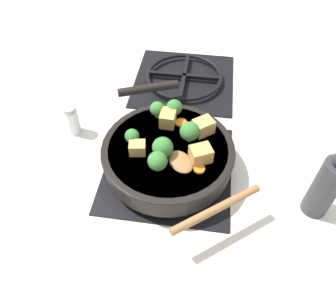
{
  "coord_description": "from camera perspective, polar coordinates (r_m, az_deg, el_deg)",
  "views": [
    {
      "loc": [
        0.07,
        -0.49,
        0.64
      ],
      "look_at": [
        0.0,
        0.0,
        0.08
      ],
      "focal_mm": 35.0,
      "sensor_mm": 36.0,
      "label": 1
    }
  ],
  "objects": [
    {
      "name": "broccoli_floret_center_top",
      "position": [
        0.75,
        3.79,
        2.7
      ],
      "size": [
        0.05,
        0.05,
        0.05
      ],
      "color": "#709956",
      "rests_on": "skillet_pan"
    },
    {
      "name": "broccoli_floret_north_edge",
      "position": [
        0.75,
        -6.2,
        2.13
      ],
      "size": [
        0.03,
        0.03,
        0.04
      ],
      "color": "#709956",
      "rests_on": "skillet_pan"
    },
    {
      "name": "ground_plane",
      "position": [
        0.81,
        0.0,
        -3.83
      ],
      "size": [
        2.4,
        2.4,
        0.0
      ],
      "primitive_type": "plane",
      "color": "silver"
    },
    {
      "name": "tofu_cube_center_large",
      "position": [
        0.78,
        6.17,
        3.56
      ],
      "size": [
        0.06,
        0.06,
        0.04
      ],
      "primitive_type": "cube",
      "rotation": [
        0.0,
        0.0,
        0.66
      ],
      "color": "tan",
      "rests_on": "skillet_pan"
    },
    {
      "name": "broccoli_floret_near_spoon",
      "position": [
        0.69,
        -1.82,
        -2.47
      ],
      "size": [
        0.04,
        0.04,
        0.05
      ],
      "color": "#709956",
      "rests_on": "skillet_pan"
    },
    {
      "name": "wooden_spoon",
      "position": [
        0.68,
        5.34,
        -6.69
      ],
      "size": [
        0.21,
        0.22,
        0.02
      ],
      "color": "olive",
      "rests_on": "skillet_pan"
    },
    {
      "name": "tofu_cube_west_chunk",
      "position": [
        0.73,
        -5.36,
        -0.16
      ],
      "size": [
        0.04,
        0.03,
        0.03
      ],
      "primitive_type": "cube",
      "rotation": [
        0.0,
        0.0,
        3.3
      ],
      "color": "tan",
      "rests_on": "skillet_pan"
    },
    {
      "name": "skillet_pan",
      "position": [
        0.77,
        -0.04,
        -1.07
      ],
      "size": [
        0.33,
        0.42,
        0.06
      ],
      "color": "black",
      "rests_on": "front_burner_grate"
    },
    {
      "name": "salt_shaker",
      "position": [
        0.91,
        -16.32,
        4.54
      ],
      "size": [
        0.04,
        0.04,
        0.09
      ],
      "color": "white",
      "rests_on": "ground_plane"
    },
    {
      "name": "broccoli_floret_south_cluster",
      "position": [
        0.71,
        -0.94,
        -0.08
      ],
      "size": [
        0.05,
        0.05,
        0.05
      ],
      "color": "#709956",
      "rests_on": "skillet_pan"
    },
    {
      "name": "carrot_slice_near_center",
      "position": [
        0.8,
        2.28,
        4.26
      ],
      "size": [
        0.03,
        0.03,
        0.01
      ],
      "primitive_type": "cylinder",
      "color": "orange",
      "rests_on": "skillet_pan"
    },
    {
      "name": "carrot_slice_orange_thin",
      "position": [
        0.71,
        5.44,
        -3.81
      ],
      "size": [
        0.03,
        0.03,
        0.01
      ],
      "primitive_type": "cylinder",
      "color": "orange",
      "rests_on": "skillet_pan"
    },
    {
      "name": "tofu_cube_near_handle",
      "position": [
        0.72,
        5.72,
        -1.25
      ],
      "size": [
        0.06,
        0.05,
        0.04
      ],
      "primitive_type": "cube",
      "rotation": [
        0.0,
        0.0,
        0.46
      ],
      "color": "tan",
      "rests_on": "skillet_pan"
    },
    {
      "name": "front_burner_grate",
      "position": [
        0.8,
        0.0,
        -3.31
      ],
      "size": [
        0.31,
        0.31,
        0.03
      ],
      "color": "black",
      "rests_on": "ground_plane"
    },
    {
      "name": "broccoli_floret_west_rim",
      "position": [
        0.81,
        1.4,
        6.85
      ],
      "size": [
        0.04,
        0.04,
        0.05
      ],
      "color": "#709956",
      "rests_on": "skillet_pan"
    },
    {
      "name": "tofu_cube_east_chunk",
      "position": [
        0.79,
        -0.02,
        5.03
      ],
      "size": [
        0.04,
        0.05,
        0.04
      ],
      "primitive_type": "cube",
      "rotation": [
        0.0,
        0.0,
        1.53
      ],
      "color": "tan",
      "rests_on": "skillet_pan"
    },
    {
      "name": "pepper_mill",
      "position": [
        0.75,
        25.86,
        -6.16
      ],
      "size": [
        0.05,
        0.05,
        0.19
      ],
      "color": "#333338",
      "rests_on": "ground_plane"
    },
    {
      "name": "rear_burner_grate",
      "position": [
        1.06,
        2.82,
        11.92
      ],
      "size": [
        0.31,
        0.31,
        0.03
      ],
      "color": "black",
      "rests_on": "ground_plane"
    },
    {
      "name": "broccoli_floret_east_rim",
      "position": [
        0.81,
        -1.88,
        6.63
      ],
      "size": [
        0.04,
        0.04,
        0.04
      ],
      "color": "#709956",
      "rests_on": "skillet_pan"
    }
  ]
}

